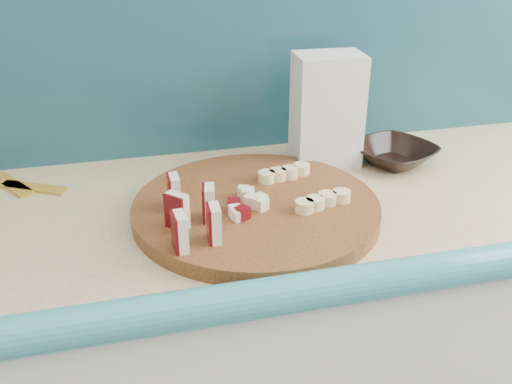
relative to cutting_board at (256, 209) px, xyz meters
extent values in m
cube|color=tan|center=(-0.22, 0.05, -0.03)|extent=(2.20, 0.60, 0.03)
cube|color=teal|center=(-0.22, -0.25, -0.03)|extent=(2.20, 0.06, 0.03)
cube|color=teal|center=(-0.22, 0.34, 0.24)|extent=(2.20, 0.02, 0.50)
cylinder|color=#43200E|center=(0.00, 0.00, 0.00)|extent=(0.54, 0.54, 0.03)
cube|color=beige|center=(-0.15, -0.13, 0.05)|extent=(0.02, 0.04, 0.06)
cube|color=#4C050A|center=(-0.16, -0.13, 0.05)|extent=(0.01, 0.04, 0.06)
cube|color=beige|center=(-0.15, -0.06, 0.05)|extent=(0.02, 0.04, 0.06)
cube|color=#4C050A|center=(-0.16, -0.06, 0.05)|extent=(0.01, 0.04, 0.06)
cube|color=beige|center=(-0.14, 0.01, 0.05)|extent=(0.02, 0.04, 0.06)
cube|color=#4C050A|center=(-0.15, 0.01, 0.05)|extent=(0.01, 0.04, 0.06)
cube|color=beige|center=(-0.10, -0.11, 0.05)|extent=(0.02, 0.04, 0.06)
cube|color=#4C050A|center=(-0.11, -0.12, 0.05)|extent=(0.01, 0.04, 0.06)
cube|color=beige|center=(-0.09, -0.04, 0.05)|extent=(0.02, 0.04, 0.06)
cube|color=#4C050A|center=(-0.10, -0.05, 0.05)|extent=(0.01, 0.04, 0.06)
cube|color=beige|center=(-0.02, 0.00, 0.03)|extent=(0.02, 0.02, 0.02)
cube|color=beige|center=(-0.02, 0.01, 0.03)|extent=(0.02, 0.02, 0.02)
cube|color=#4C050A|center=(-0.03, 0.02, 0.03)|extent=(0.02, 0.02, 0.02)
cube|color=beige|center=(-0.03, 0.00, 0.03)|extent=(0.02, 0.02, 0.02)
cube|color=beige|center=(-0.05, 0.00, 0.03)|extent=(0.02, 0.02, 0.02)
cube|color=beige|center=(-0.05, -0.02, 0.03)|extent=(0.02, 0.02, 0.02)
cube|color=beige|center=(-0.03, -0.02, 0.03)|extent=(0.02, 0.02, 0.02)
cube|color=beige|center=(-0.02, -0.03, 0.03)|extent=(0.02, 0.02, 0.02)
cube|color=#4C050A|center=(0.00, -0.02, 0.03)|extent=(0.02, 0.02, 0.02)
cylinder|color=#DFC888|center=(0.07, -0.05, 0.02)|extent=(0.03, 0.03, 0.02)
cylinder|color=#DFC888|center=(0.10, -0.05, 0.02)|extent=(0.03, 0.03, 0.02)
cylinder|color=#DFC888|center=(0.12, -0.04, 0.02)|extent=(0.03, 0.03, 0.02)
cylinder|color=#DFC888|center=(0.15, -0.04, 0.02)|extent=(0.03, 0.03, 0.02)
cylinder|color=#DFC888|center=(0.04, 0.08, 0.02)|extent=(0.03, 0.03, 0.02)
cylinder|color=#DFC888|center=(0.07, 0.09, 0.02)|extent=(0.03, 0.03, 0.02)
cylinder|color=#DFC888|center=(0.09, 0.09, 0.02)|extent=(0.03, 0.03, 0.02)
cylinder|color=#DFC888|center=(0.12, 0.10, 0.02)|extent=(0.03, 0.03, 0.02)
imported|color=black|center=(0.36, 0.16, 0.01)|extent=(0.23, 0.23, 0.04)
cube|color=silver|center=(0.21, 0.20, 0.11)|extent=(0.15, 0.11, 0.24)
cube|color=gold|center=(-0.46, 0.24, -0.01)|extent=(0.10, 0.14, 0.01)
cube|color=gold|center=(-0.41, 0.22, -0.01)|extent=(0.14, 0.09, 0.01)
camera|label=1|loc=(-0.22, -0.90, 0.50)|focal=40.00mm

